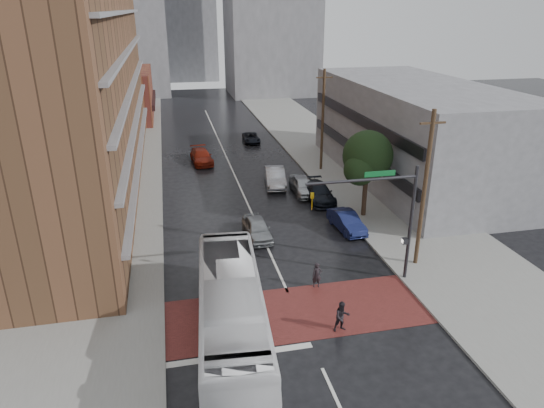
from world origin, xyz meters
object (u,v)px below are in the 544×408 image
pedestrian_b (342,317)px  car_parked_mid (319,193)px  car_parked_near (347,221)px  car_travel_c (202,156)px  car_travel_a (257,228)px  car_parked_far (303,185)px  transit_bus (232,314)px  suv_travel (251,138)px  car_travel_b (275,177)px  pedestrian_a (317,275)px

pedestrian_b → car_parked_mid: pedestrian_b is taller
car_parked_near → car_travel_c: bearing=109.8°
pedestrian_b → car_travel_a: pedestrian_b is taller
car_parked_far → car_travel_a: bearing=-125.4°
transit_bus → car_travel_c: bearing=92.8°
suv_travel → car_parked_near: size_ratio=0.96×
car_travel_b → suv_travel: bearing=95.4°
car_travel_c → car_parked_mid: (8.90, -13.02, 0.01)m
car_parked_mid → car_parked_far: 2.09m
transit_bus → suv_travel: transit_bus is taller
car_travel_a → car_parked_mid: bearing=40.5°
car_travel_c → suv_travel: bearing=43.5°
car_travel_a → suv_travel: size_ratio=1.04×
car_travel_b → car_travel_c: 10.48m
transit_bus → car_travel_b: 22.99m
pedestrian_a → pedestrian_b: (0.00, -4.27, 0.06)m
suv_travel → car_parked_mid: size_ratio=0.81×
car_travel_c → car_parked_near: car_travel_c is taller
car_parked_far → pedestrian_b: bearing=-99.8°
pedestrian_b → car_parked_mid: (4.26, 17.50, -0.11)m
car_travel_a → car_travel_b: size_ratio=0.84×
car_parked_mid → car_parked_far: car_parked_far is taller
car_travel_b → car_parked_far: size_ratio=1.10×
car_travel_b → car_parked_far: bearing=-45.6°
car_parked_near → car_parked_mid: (-0.22, 6.12, 0.03)m
pedestrian_b → car_parked_near: 12.24m
car_travel_b → car_parked_mid: size_ratio=1.00×
pedestrian_b → transit_bus: bearing=176.0°
car_parked_far → pedestrian_a: bearing=-102.5°
car_travel_c → car_parked_near: bearing=-68.9°
suv_travel → car_parked_near: car_parked_near is taller
car_travel_b → car_travel_c: bearing=132.8°
car_parked_near → car_travel_a: bearing=172.9°
pedestrian_a → suv_travel: 33.66m
car_travel_a → car_parked_near: car_travel_a is taller
car_travel_b → car_parked_near: 11.03m
pedestrian_a → pedestrian_b: pedestrian_b is taller
car_travel_a → car_travel_b: 11.05m
pedestrian_a → car_parked_mid: (4.27, 13.23, -0.05)m
pedestrian_b → suv_travel: pedestrian_b is taller
car_parked_near → transit_bus: bearing=-137.4°
car_travel_a → car_parked_mid: car_parked_mid is taller
car_travel_a → car_parked_near: size_ratio=1.00×
suv_travel → transit_bus: bearing=-99.2°
pedestrian_a → car_parked_mid: size_ratio=0.31×
transit_bus → car_travel_a: 11.97m
car_parked_far → car_parked_near: bearing=-82.1°
transit_bus → pedestrian_b: 5.65m
transit_bus → car_travel_c: (0.94, 30.41, -1.05)m
pedestrian_b → car_travel_c: 30.87m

